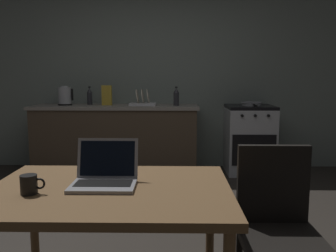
{
  "coord_description": "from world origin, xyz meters",
  "views": [
    {
      "loc": [
        0.28,
        -2.7,
        1.26
      ],
      "look_at": [
        0.22,
        0.74,
        0.78
      ],
      "focal_mm": 38.31,
      "sensor_mm": 36.0,
      "label": 1
    }
  ],
  "objects": [
    {
      "name": "bottle",
      "position": [
        0.3,
        1.92,
        1.0
      ],
      "size": [
        0.07,
        0.07,
        0.25
      ],
      "color": "#2D2D33",
      "rests_on": "kitchen_counter"
    },
    {
      "name": "chair",
      "position": [
        0.81,
        -0.94,
        0.52
      ],
      "size": [
        0.4,
        0.4,
        0.9
      ],
      "rotation": [
        0.0,
        0.0,
        0.01
      ],
      "color": "black",
      "rests_on": "ground_plane"
    },
    {
      "name": "dish_rack",
      "position": [
        -0.14,
        1.97,
        0.93
      ],
      "size": [
        0.34,
        0.26,
        0.21
      ],
      "color": "silver",
      "rests_on": "kitchen_counter"
    },
    {
      "name": "cereal_box",
      "position": [
        -0.61,
        1.99,
        1.02
      ],
      "size": [
        0.13,
        0.05,
        0.26
      ],
      "color": "gold",
      "rests_on": "kitchen_counter"
    },
    {
      "name": "laptop",
      "position": [
        -0.08,
        -0.94,
        0.76
      ],
      "size": [
        0.32,
        0.28,
        0.22
      ],
      "rotation": [
        0.0,
        0.0,
        -0.22
      ],
      "color": "#99999E",
      "rests_on": "dining_table"
    },
    {
      "name": "back_wall",
      "position": [
        0.3,
        2.32,
        1.35
      ],
      "size": [
        6.4,
        0.1,
        2.71
      ],
      "primitive_type": "cube",
      "color": "gray",
      "rests_on": "ground_plane"
    },
    {
      "name": "kitchen_counter",
      "position": [
        -0.49,
        1.97,
        0.45
      ],
      "size": [
        2.16,
        0.64,
        0.89
      ],
      "color": "#4C3D2D",
      "rests_on": "ground_plane"
    },
    {
      "name": "ground_plane",
      "position": [
        0.0,
        0.0,
        0.0
      ],
      "size": [
        12.0,
        12.0,
        0.0
      ],
      "primitive_type": "plane",
      "color": "#2D2823"
    },
    {
      "name": "coffee_mug",
      "position": [
        -0.4,
        -1.09,
        0.76
      ],
      "size": [
        0.12,
        0.08,
        0.09
      ],
      "color": "black",
      "rests_on": "dining_table"
    },
    {
      "name": "bottle_b",
      "position": [
        -0.85,
        2.05,
        1.0
      ],
      "size": [
        0.07,
        0.07,
        0.24
      ],
      "color": "#2D2D33",
      "rests_on": "kitchen_counter"
    },
    {
      "name": "electric_kettle",
      "position": [
        -1.16,
        1.97,
        1.01
      ],
      "size": [
        0.2,
        0.18,
        0.25
      ],
      "color": "black",
      "rests_on": "kitchen_counter"
    },
    {
      "name": "dining_table",
      "position": [
        -0.04,
        -0.98,
        0.65
      ],
      "size": [
        1.2,
        0.86,
        0.72
      ],
      "color": "brown",
      "rests_on": "ground_plane"
    },
    {
      "name": "stove_oven",
      "position": [
        1.26,
        1.97,
        0.44
      ],
      "size": [
        0.6,
        0.62,
        0.89
      ],
      "color": "#B7BABF",
      "rests_on": "ground_plane"
    },
    {
      "name": "frying_pan",
      "position": [
        1.28,
        1.94,
        0.91
      ],
      "size": [
        0.27,
        0.44,
        0.05
      ],
      "color": "gray",
      "rests_on": "stove_oven"
    }
  ]
}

